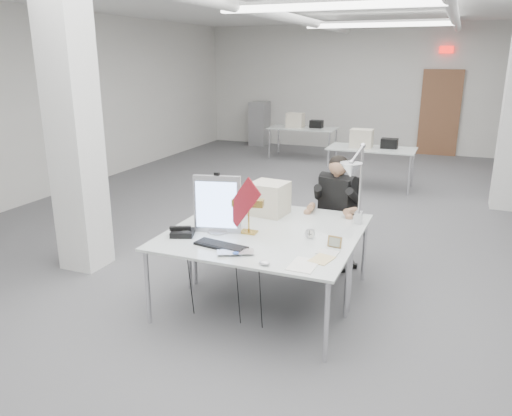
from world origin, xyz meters
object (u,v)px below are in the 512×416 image
(desk_phone, at_px, (182,233))
(beige_monitor, at_px, (269,198))
(laptop, at_px, (236,255))
(architect_lamp, at_px, (356,184))
(monitor, at_px, (217,204))
(bankers_lamp, at_px, (249,217))
(desk_main, at_px, (248,247))
(office_chair, at_px, (336,224))
(seated_person, at_px, (337,194))

(desk_phone, bearing_deg, beige_monitor, 40.51)
(laptop, relative_size, architect_lamp, 0.34)
(laptop, distance_m, desk_phone, 0.74)
(monitor, relative_size, bankers_lamp, 1.74)
(architect_lamp, bearing_deg, laptop, -147.41)
(desk_main, height_order, office_chair, office_chair)
(office_chair, relative_size, architect_lamp, 1.12)
(seated_person, bearing_deg, desk_main, -90.56)
(desk_main, xyz_separation_m, desk_phone, (-0.68, 0.01, 0.04))
(seated_person, bearing_deg, beige_monitor, -121.39)
(desk_phone, height_order, architect_lamp, architect_lamp)
(desk_main, xyz_separation_m, beige_monitor, (-0.16, 0.96, 0.19))
(seated_person, xyz_separation_m, monitor, (-0.87, -1.30, 0.14))
(monitor, xyz_separation_m, beige_monitor, (0.25, 0.74, -0.11))
(desk_main, bearing_deg, office_chair, 73.85)
(monitor, relative_size, architect_lamp, 0.60)
(desk_main, distance_m, beige_monitor, 0.99)
(seated_person, bearing_deg, laptop, -88.21)
(office_chair, distance_m, seated_person, 0.38)
(seated_person, height_order, architect_lamp, architect_lamp)
(seated_person, height_order, laptop, seated_person)
(office_chair, distance_m, bankers_lamp, 1.44)
(desk_main, relative_size, bankers_lamp, 5.55)
(office_chair, relative_size, laptop, 3.31)
(office_chair, bearing_deg, seated_person, -73.91)
(seated_person, distance_m, desk_phone, 1.90)
(architect_lamp, bearing_deg, seated_person, 95.00)
(office_chair, distance_m, beige_monitor, 0.95)
(desk_phone, bearing_deg, architect_lamp, 6.34)
(seated_person, xyz_separation_m, beige_monitor, (-0.61, -0.56, 0.03))
(laptop, distance_m, architect_lamp, 1.39)
(laptop, xyz_separation_m, bankers_lamp, (-0.12, 0.59, 0.15))
(seated_person, xyz_separation_m, laptop, (-0.46, -1.79, -0.13))
(desk_main, xyz_separation_m, office_chair, (0.46, 1.57, -0.21))
(laptop, xyz_separation_m, architect_lamp, (0.80, 1.03, 0.46))
(monitor, height_order, beige_monitor, monitor)
(desk_main, distance_m, office_chair, 1.65)
(desk_phone, xyz_separation_m, beige_monitor, (0.53, 0.95, 0.15))
(desk_main, height_order, beige_monitor, beige_monitor)
(desk_main, bearing_deg, beige_monitor, 99.26)
(beige_monitor, bearing_deg, office_chair, 50.94)
(office_chair, relative_size, seated_person, 1.19)
(seated_person, distance_m, architect_lamp, 0.90)
(office_chair, distance_m, architect_lamp, 1.13)
(seated_person, relative_size, bankers_lamp, 2.75)
(seated_person, height_order, desk_phone, seated_person)
(office_chair, bearing_deg, laptop, -87.84)
(bankers_lamp, distance_m, architect_lamp, 1.07)
(laptop, height_order, beige_monitor, beige_monitor)
(laptop, relative_size, desk_phone, 1.50)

